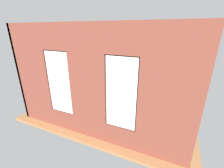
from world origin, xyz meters
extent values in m
cube|color=#99663D|center=(0.00, 0.00, -0.05)|extent=(6.60, 5.40, 0.10)
cube|color=brown|center=(-2.27, 2.32, 1.78)|extent=(1.47, 0.16, 3.55)
cube|color=brown|center=(0.00, 2.32, 1.78)|extent=(1.21, 0.16, 3.55)
cube|color=brown|center=(2.27, 2.32, 1.78)|extent=(1.47, 0.16, 3.55)
cube|color=brown|center=(-1.07, 2.32, 0.33)|extent=(0.93, 0.16, 0.65)
cube|color=brown|center=(-1.07, 2.32, 3.16)|extent=(0.93, 0.16, 0.79)
cube|color=white|center=(-1.07, 2.36, 1.71)|extent=(0.87, 0.03, 2.05)
cube|color=#38281E|center=(-1.07, 2.30, 1.71)|extent=(0.93, 0.04, 2.11)
cube|color=brown|center=(1.07, 2.32, 0.33)|extent=(0.93, 0.16, 0.65)
cube|color=brown|center=(1.07, 2.32, 3.16)|extent=(0.93, 0.16, 0.79)
cube|color=white|center=(1.07, 2.36, 1.71)|extent=(0.87, 0.03, 2.05)
cube|color=#38281E|center=(1.07, 2.30, 1.71)|extent=(0.93, 0.04, 2.11)
cube|color=#A87547|center=(0.00, 2.22, 0.62)|extent=(3.27, 0.24, 0.06)
cube|color=black|center=(0.00, 2.23, 1.87)|extent=(0.40, 0.03, 0.57)
cube|color=#A33875|center=(0.00, 2.22, 1.87)|extent=(0.34, 0.01, 0.51)
cube|color=silver|center=(2.95, 0.20, 1.78)|extent=(0.10, 4.40, 3.55)
cube|color=black|center=(0.35, 1.62, 0.21)|extent=(1.96, 0.85, 0.42)
cube|color=black|center=(0.35, 1.95, 0.61)|extent=(1.96, 0.24, 0.38)
cube|color=black|center=(-0.52, 1.62, 0.52)|extent=(0.22, 0.85, 0.24)
cube|color=black|center=(1.22, 1.62, 0.52)|extent=(0.22, 0.85, 0.24)
cube|color=#232326|center=(-0.03, 1.58, 0.48)|extent=(0.70, 0.65, 0.12)
cube|color=#232326|center=(0.73, 1.58, 0.48)|extent=(0.70, 0.65, 0.12)
cube|color=black|center=(-2.25, -0.09, 0.21)|extent=(0.98, 1.82, 0.42)
cube|color=black|center=(-2.57, -0.06, 0.61)|extent=(0.37, 1.78, 0.38)
cube|color=black|center=(-2.31, -0.86, 0.52)|extent=(0.86, 0.28, 0.24)
cube|color=black|center=(-2.19, 0.68, 0.52)|extent=(0.86, 0.28, 0.24)
cube|color=#232326|center=(-2.24, -0.42, 0.48)|extent=(0.69, 0.66, 0.12)
cube|color=#232326|center=(-2.19, 0.24, 0.48)|extent=(0.69, 0.66, 0.12)
cube|color=#A87547|center=(0.26, -0.46, 0.43)|extent=(1.34, 0.87, 0.04)
cube|color=#A87547|center=(-0.35, -0.84, 0.20)|extent=(0.07, 0.07, 0.41)
cube|color=#A87547|center=(0.86, -0.84, 0.20)|extent=(0.07, 0.07, 0.41)
cube|color=#A87547|center=(-0.35, -0.09, 0.20)|extent=(0.07, 0.07, 0.41)
cube|color=#A87547|center=(0.86, -0.09, 0.20)|extent=(0.07, 0.07, 0.41)
cylinder|color=#4C4C51|center=(0.42, -0.57, 0.49)|extent=(0.07, 0.07, 0.09)
cylinder|color=#B7333D|center=(-0.11, -0.62, 0.50)|extent=(0.08, 0.08, 0.12)
cylinder|color=brown|center=(0.66, -0.33, 0.49)|extent=(0.10, 0.10, 0.09)
sphere|color=#1E5B28|center=(0.66, -0.33, 0.59)|extent=(0.13, 0.13, 0.13)
cube|color=#B2B2B7|center=(0.26, -0.46, 0.46)|extent=(0.13, 0.17, 0.02)
cube|color=black|center=(2.65, 0.41, 0.27)|extent=(0.92, 0.42, 0.54)
cube|color=black|center=(2.65, 0.41, 0.57)|extent=(0.42, 0.20, 0.05)
cube|color=black|center=(2.65, 0.41, 0.62)|extent=(0.06, 0.04, 0.06)
cube|color=black|center=(2.65, 0.41, 0.91)|extent=(0.95, 0.04, 0.52)
cube|color=black|center=(2.65, 0.38, 0.91)|extent=(0.90, 0.01, 0.47)
cylinder|color=olive|center=(0.38, -1.55, 0.14)|extent=(0.48, 0.48, 0.28)
ellipsoid|color=silver|center=(0.38, -1.55, 0.47)|extent=(1.07, 1.07, 0.43)
ellipsoid|color=navy|center=(0.46, -1.55, 0.57)|extent=(0.44, 0.44, 0.18)
cylinder|color=beige|center=(2.35, -1.65, 0.15)|extent=(0.25, 0.25, 0.29)
cylinder|color=brown|center=(2.35, -1.65, 0.33)|extent=(0.04, 0.04, 0.08)
ellipsoid|color=#3D8E42|center=(2.35, -1.65, 0.61)|extent=(0.55, 0.55, 0.49)
cylinder|color=brown|center=(-1.08, 1.62, 0.15)|extent=(0.27, 0.27, 0.30)
cylinder|color=brown|center=(-1.08, 1.62, 0.46)|extent=(0.05, 0.05, 0.32)
cone|color=#3D8E42|center=(-0.92, 1.64, 0.78)|extent=(0.42, 0.16, 0.40)
cone|color=#3D8E42|center=(-1.09, 1.78, 0.78)|extent=(0.15, 0.40, 0.41)
cone|color=#3D8E42|center=(-1.25, 1.62, 0.76)|extent=(0.42, 0.12, 0.38)
cone|color=#3D8E42|center=(-1.08, 1.47, 0.79)|extent=(0.14, 0.40, 0.41)
cylinder|color=brown|center=(-1.05, -0.44, 0.07)|extent=(0.12, 0.12, 0.14)
cylinder|color=brown|center=(-1.05, -0.44, 0.20)|extent=(0.02, 0.02, 0.12)
ellipsoid|color=#286B2D|center=(-1.05, -0.44, 0.37)|extent=(0.25, 0.25, 0.21)
cylinder|color=beige|center=(-2.45, -1.70, 0.18)|extent=(0.30, 0.30, 0.35)
cylinder|color=brown|center=(-2.45, -1.70, 0.48)|extent=(0.05, 0.05, 0.26)
cone|color=#3D8E42|center=(-2.22, -1.68, 0.80)|extent=(0.56, 0.20, 0.50)
cone|color=#3D8E42|center=(-2.31, -1.55, 0.83)|extent=(0.45, 0.47, 0.54)
cone|color=#3D8E42|center=(-2.51, -1.52, 0.84)|extent=(0.28, 0.51, 0.56)
cone|color=#3D8E42|center=(-2.61, -1.60, 0.84)|extent=(0.50, 0.38, 0.55)
cone|color=#3D8E42|center=(-2.62, -1.79, 0.84)|extent=(0.50, 0.37, 0.56)
cone|color=#3D8E42|center=(-2.49, -1.92, 0.80)|extent=(0.24, 0.56, 0.50)
cone|color=#3D8E42|center=(-2.36, -1.85, 0.85)|extent=(0.37, 0.47, 0.57)
cylinder|color=#47423D|center=(2.10, 1.32, 0.15)|extent=(0.25, 0.25, 0.29)
cylinder|color=brown|center=(2.10, 1.32, 0.46)|extent=(0.05, 0.05, 0.34)
cone|color=#3D8E42|center=(2.34, 1.33, 0.80)|extent=(0.56, 0.15, 0.45)
cone|color=#3D8E42|center=(2.09, 1.56, 0.81)|extent=(0.15, 0.55, 0.45)
cone|color=#3D8E42|center=(1.89, 1.28, 0.83)|extent=(0.52, 0.19, 0.50)
cone|color=#3D8E42|center=(2.08, 1.15, 0.88)|extent=(0.16, 0.44, 0.56)
cylinder|color=beige|center=(-1.90, -1.42, 0.09)|extent=(0.17, 0.17, 0.18)
cylinder|color=brown|center=(-1.90, -1.42, 0.25)|extent=(0.02, 0.02, 0.14)
ellipsoid|color=#337F38|center=(-1.90, -1.42, 0.44)|extent=(0.35, 0.35, 0.23)
camera|label=1|loc=(-2.36, 5.80, 3.37)|focal=24.00mm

